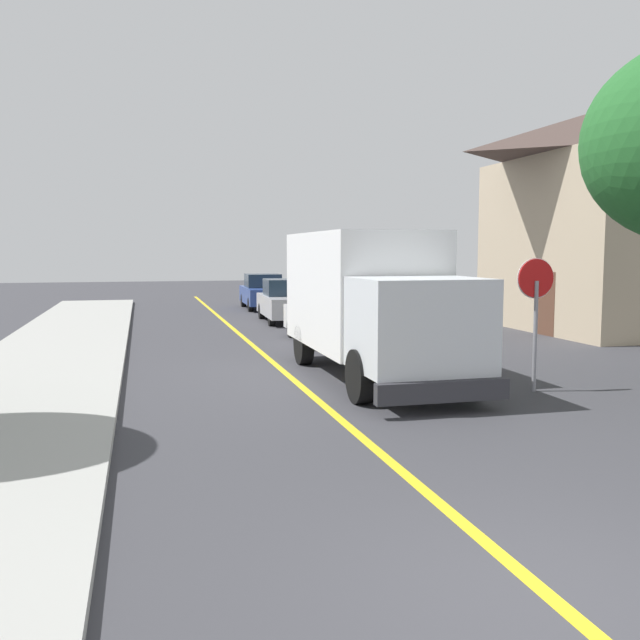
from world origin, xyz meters
name	(u,v)px	position (x,y,z in m)	size (l,w,h in m)	color
ground_plane	(552,598)	(0.00, 0.00, 0.00)	(120.00, 120.00, 0.00)	#38383D
centre_line_yellow	(292,378)	(0.00, 10.00, 0.00)	(0.16, 56.00, 0.01)	gold
box_truck	(370,297)	(1.74, 9.83, 1.77)	(2.42, 7.19, 3.20)	white
parked_car_near	(327,316)	(2.33, 15.67, 0.79)	(1.86, 4.42, 1.67)	silver
parked_car_mid	(286,302)	(2.35, 21.99, 0.79)	(1.96, 4.46, 1.67)	#B7B7BC
parked_car_far	(263,292)	(2.50, 28.26, 0.79)	(1.92, 4.45, 1.67)	#2D4793
stop_sign	(536,298)	(4.37, 7.47, 1.86)	(0.80, 0.10, 2.65)	gray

